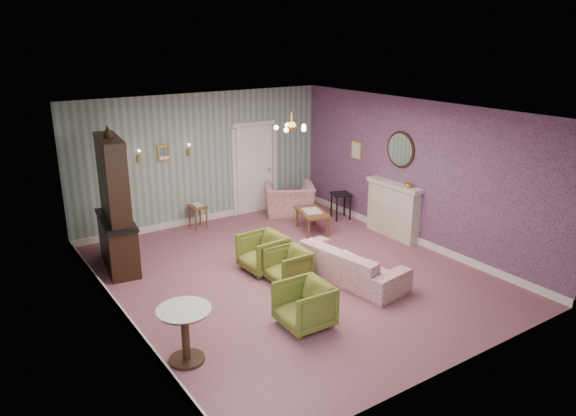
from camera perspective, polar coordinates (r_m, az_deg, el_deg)
floor at (r=9.72m, az=0.34°, el=-6.99°), size 7.00×7.00×0.00m
ceiling at (r=8.90m, az=0.38°, el=10.20°), size 7.00×7.00×0.00m
wall_back at (r=12.16m, az=-9.01°, el=5.16°), size 6.00×0.00×6.00m
wall_front at (r=6.78m, az=17.34°, el=-5.93°), size 6.00×0.00×6.00m
wall_left at (r=8.00m, az=-17.72°, el=-2.31°), size 0.00×7.00×7.00m
wall_right at (r=11.12m, az=13.27°, el=3.68°), size 0.00×7.00×7.00m
wall_right_floral at (r=11.10m, az=13.22°, el=3.67°), size 0.00×7.00×7.00m
door at (r=12.80m, az=-3.57°, el=4.28°), size 1.12×0.12×2.16m
olive_chair_a at (r=7.96m, az=1.73°, el=-10.03°), size 0.70×0.74×0.74m
olive_chair_b at (r=9.28m, az=-0.00°, el=-6.00°), size 0.61×0.65×0.67m
olive_chair_c at (r=9.75m, az=-2.67°, el=-4.55°), size 0.72×0.76×0.75m
sofa_chintz at (r=9.41m, az=6.43°, el=-5.23°), size 0.94×2.18×0.83m
wingback_chair at (r=12.69m, az=0.15°, el=1.44°), size 1.34×1.17×0.98m
dresser at (r=10.07m, az=-17.94°, el=0.79°), size 0.73×1.59×2.56m
fireplace at (r=11.52m, az=11.04°, el=-0.18°), size 0.30×1.40×1.16m
mantel_vase at (r=11.06m, az=12.62°, el=2.49°), size 0.15×0.15×0.15m
oval_mirror at (r=11.27m, az=11.79°, el=6.06°), size 0.04×0.76×0.84m
framed_print at (r=12.28m, az=7.27°, el=6.07°), size 0.04×0.34×0.42m
coffee_table at (r=11.66m, az=2.54°, el=-1.40°), size 0.76×1.04×0.48m
side_table_black at (r=12.49m, az=5.60°, el=0.20°), size 0.51×0.51×0.62m
pedestal_table at (r=7.29m, az=-10.79°, el=-13.04°), size 0.87×0.87×0.77m
nesting_table at (r=12.04m, az=-9.50°, el=-0.81°), size 0.34×0.43×0.56m
gilt_mirror_back at (r=11.73m, az=-12.97°, el=5.70°), size 0.28×0.06×0.36m
sconce_left at (r=11.54m, az=-15.48°, el=5.30°), size 0.16×0.12×0.30m
sconce_right at (r=11.92m, az=-10.47°, el=6.05°), size 0.16×0.12×0.30m
chandelier at (r=8.94m, az=0.37°, el=8.48°), size 0.56×0.56×0.36m
burgundy_cushion at (r=12.55m, az=0.34°, el=1.19°), size 0.41×0.28×0.39m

